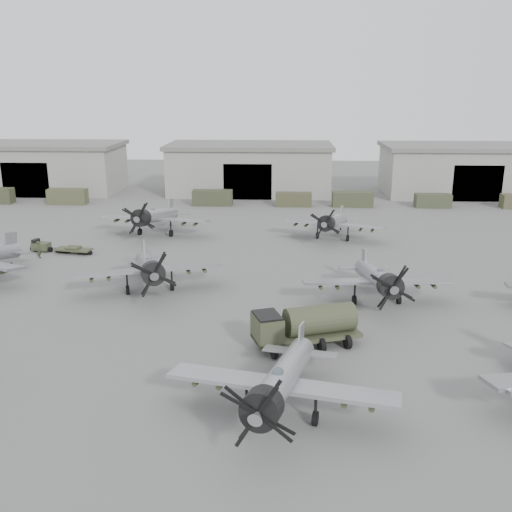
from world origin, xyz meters
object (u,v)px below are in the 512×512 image
Objects in this scene: aircraft_mid_1 at (149,267)px; aircraft_mid_2 at (378,279)px; aircraft_far_0 at (154,216)px; ground_crew at (39,250)px; aircraft_far_1 at (333,222)px; tug_trailer at (53,248)px; fuel_tanker at (305,324)px; aircraft_near_1 at (280,382)px.

aircraft_mid_1 is 1.03× the size of aircraft_mid_2.
aircraft_far_0 reaches higher than ground_crew.
aircraft_far_1 is 1.73× the size of tug_trailer.
fuel_tanker reaches higher than tug_trailer.
fuel_tanker is (-6.58, -8.64, -0.63)m from aircraft_mid_2.
aircraft_far_0 is (-24.51, 22.86, 0.17)m from aircraft_mid_2.
aircraft_near_1 reaches higher than ground_crew.
aircraft_mid_1 is at bearing -116.18° from aircraft_far_1.
aircraft_mid_1 is 1.63× the size of fuel_tanker.
fuel_tanker is 35.58m from ground_crew.
aircraft_mid_1 is at bearing -69.97° from aircraft_far_0.
ground_crew is (-35.16, 12.55, -1.40)m from aircraft_mid_2.
aircraft_far_1 is at bearing 91.09° from aircraft_mid_2.
aircraft_near_1 reaches higher than tug_trailer.
aircraft_mid_1 is at bearing 123.30° from fuel_tanker.
aircraft_near_1 is 41.05m from ground_crew.
tug_trailer is at bearing 120.95° from fuel_tanker.
aircraft_mid_1 is 19.19m from tug_trailer.
tug_trailer is at bearing -132.67° from aircraft_far_0.
aircraft_mid_2 is 37.36m from ground_crew.
aircraft_far_0 is 1.71× the size of fuel_tanker.
tug_trailer is at bearing 152.27° from aircraft_mid_2.
aircraft_far_0 reaches higher than aircraft_near_1.
aircraft_mid_1 reaches higher than tug_trailer.
aircraft_far_1 is 1.54× the size of fuel_tanker.
aircraft_far_1 reaches higher than ground_crew.
aircraft_near_1 reaches higher than aircraft_mid_2.
aircraft_far_1 is (18.30, 19.78, -0.15)m from aircraft_mid_1.
ground_crew is at bearing 126.55° from aircraft_mid_1.
fuel_tanker is (13.82, -10.70, -0.72)m from aircraft_mid_1.
aircraft_mid_1 reaches higher than aircraft_mid_2.
tug_trailer is at bearing -151.31° from aircraft_far_1.
aircraft_near_1 is at bearing -152.43° from ground_crew.
aircraft_near_1 reaches higher than fuel_tanker.
aircraft_mid_1 is 7.01× the size of ground_crew.
aircraft_mid_2 reaches higher than aircraft_far_1.
tug_trailer is at bearing 141.05° from aircraft_near_1.
tug_trailer is (-14.13, 12.83, -1.91)m from aircraft_mid_1.
ground_crew is (-10.64, -10.31, -1.58)m from aircraft_far_0.
aircraft_far_0 is at bearing 124.29° from aircraft_near_1.
aircraft_far_1 is 30.81m from fuel_tanker.
aircraft_far_1 is at bearing 94.13° from aircraft_near_1.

